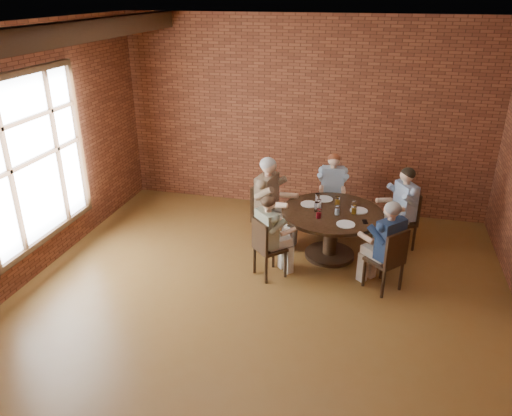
% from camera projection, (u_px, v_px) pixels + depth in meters
% --- Properties ---
extents(floor, '(7.00, 7.00, 0.00)m').
position_uv_depth(floor, '(255.00, 312.00, 6.33)').
color(floor, brown).
rests_on(floor, ground).
extents(ceiling, '(7.00, 7.00, 0.00)m').
position_uv_depth(ceiling, '(255.00, 29.00, 4.94)').
color(ceiling, silver).
rests_on(ceiling, wall_back).
extents(wall_back, '(7.00, 0.00, 7.00)m').
position_uv_depth(wall_back, '(304.00, 116.00, 8.74)').
color(wall_back, brown).
rests_on(wall_back, ground).
extents(wall_left, '(0.00, 7.00, 7.00)m').
position_uv_depth(wall_left, '(8.00, 165.00, 6.36)').
color(wall_left, brown).
rests_on(wall_left, ground).
extents(ceiling_beam, '(0.22, 6.90, 0.26)m').
position_uv_depth(ceiling_beam, '(41.00, 37.00, 5.54)').
color(ceiling_beam, '#311D10').
rests_on(ceiling_beam, ceiling).
extents(window, '(0.10, 2.16, 2.36)m').
position_uv_depth(window, '(34.00, 159.00, 6.72)').
color(window, white).
rests_on(window, wall_left).
extents(dining_table, '(1.50, 1.50, 0.75)m').
position_uv_depth(dining_table, '(331.00, 225.00, 7.44)').
color(dining_table, '#311D10').
rests_on(dining_table, floor).
extents(chair_a, '(0.57, 0.57, 0.93)m').
position_uv_depth(chair_a, '(405.00, 217.00, 7.74)').
color(chair_a, '#311D10').
rests_on(chair_a, floor).
extents(diner_a, '(0.81, 0.76, 1.31)m').
position_uv_depth(diner_a, '(401.00, 209.00, 7.66)').
color(diner_a, '#395E95').
rests_on(diner_a, floor).
extents(chair_b, '(0.43, 0.43, 0.90)m').
position_uv_depth(chair_b, '(331.00, 197.00, 8.53)').
color(chair_b, '#311D10').
rests_on(chair_b, floor).
extents(diner_b, '(0.55, 0.65, 1.27)m').
position_uv_depth(diner_b, '(332.00, 191.00, 8.40)').
color(diner_b, '#94A9BD').
rests_on(diner_b, floor).
extents(chair_c, '(0.56, 0.56, 0.99)m').
position_uv_depth(chair_c, '(265.00, 212.00, 7.88)').
color(chair_c, '#311D10').
rests_on(chair_c, floor).
extents(diner_c, '(0.82, 0.72, 1.42)m').
position_uv_depth(diner_c, '(270.00, 202.00, 7.76)').
color(diner_c, brown).
rests_on(diner_c, floor).
extents(chair_d, '(0.53, 0.53, 0.88)m').
position_uv_depth(chair_d, '(266.00, 246.00, 6.92)').
color(chair_d, '#311D10').
rests_on(chair_d, floor).
extents(diner_d, '(0.74, 0.74, 1.23)m').
position_uv_depth(diner_d, '(270.00, 236.00, 6.90)').
color(diner_d, gray).
rests_on(diner_d, floor).
extents(chair_e, '(0.57, 0.57, 0.91)m').
position_uv_depth(chair_e, '(389.00, 258.00, 6.58)').
color(chair_e, '#311D10').
rests_on(chair_e, floor).
extents(diner_e, '(0.79, 0.79, 1.29)m').
position_uv_depth(diner_e, '(386.00, 246.00, 6.58)').
color(diner_e, navy).
rests_on(diner_e, floor).
extents(plate_a, '(0.26, 0.26, 0.01)m').
position_uv_depth(plate_a, '(359.00, 211.00, 7.35)').
color(plate_a, white).
rests_on(plate_a, dining_table).
extents(plate_b, '(0.26, 0.26, 0.01)m').
position_uv_depth(plate_b, '(324.00, 199.00, 7.76)').
color(plate_b, white).
rests_on(plate_b, dining_table).
extents(plate_c, '(0.26, 0.26, 0.01)m').
position_uv_depth(plate_c, '(309.00, 204.00, 7.58)').
color(plate_c, white).
rests_on(plate_c, dining_table).
extents(plate_d, '(0.26, 0.26, 0.01)m').
position_uv_depth(plate_d, '(346.00, 224.00, 6.93)').
color(plate_d, white).
rests_on(plate_d, dining_table).
extents(glass_a, '(0.07, 0.07, 0.14)m').
position_uv_depth(glass_a, '(354.00, 206.00, 7.37)').
color(glass_a, white).
rests_on(glass_a, dining_table).
extents(glass_b, '(0.07, 0.07, 0.14)m').
position_uv_depth(glass_b, '(337.00, 201.00, 7.53)').
color(glass_b, white).
rests_on(glass_b, dining_table).
extents(glass_c, '(0.07, 0.07, 0.14)m').
position_uv_depth(glass_c, '(317.00, 198.00, 7.63)').
color(glass_c, white).
rests_on(glass_c, dining_table).
extents(glass_d, '(0.07, 0.07, 0.14)m').
position_uv_depth(glass_d, '(319.00, 204.00, 7.42)').
color(glass_d, white).
rests_on(glass_d, dining_table).
extents(glass_e, '(0.07, 0.07, 0.14)m').
position_uv_depth(glass_e, '(317.00, 207.00, 7.33)').
color(glass_e, white).
rests_on(glass_e, dining_table).
extents(glass_f, '(0.07, 0.07, 0.14)m').
position_uv_depth(glass_f, '(319.00, 214.00, 7.11)').
color(glass_f, white).
rests_on(glass_f, dining_table).
extents(glass_g, '(0.07, 0.07, 0.14)m').
position_uv_depth(glass_g, '(337.00, 210.00, 7.22)').
color(glass_g, white).
rests_on(glass_g, dining_table).
extents(glass_h, '(0.07, 0.07, 0.14)m').
position_uv_depth(glass_h, '(354.00, 209.00, 7.24)').
color(glass_h, white).
rests_on(glass_h, dining_table).
extents(smartphone, '(0.09, 0.15, 0.01)m').
position_uv_depth(smartphone, '(365.00, 222.00, 7.01)').
color(smartphone, black).
rests_on(smartphone, dining_table).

